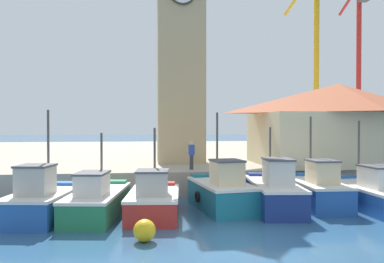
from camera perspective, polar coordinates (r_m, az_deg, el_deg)
ground_plane at (r=12.69m, az=7.47°, el=-16.74°), size 300.00×300.00×0.00m
quay_wharf at (r=40.28m, az=-2.50°, el=-3.64°), size 120.00×40.00×1.34m
fishing_boat_far_left at (r=16.71m, az=-21.80°, el=-9.77°), size 2.65×4.37×4.52m
fishing_boat_left_outer at (r=16.60m, az=-14.21°, el=-10.12°), size 2.55×5.22×3.53m
fishing_boat_left_inner at (r=16.18m, az=-5.86°, el=-10.36°), size 2.46×4.42×3.75m
fishing_boat_mid_left at (r=17.45m, az=4.51°, el=-9.14°), size 2.72×4.69×4.47m
fishing_boat_center at (r=17.79m, az=12.32°, el=-8.94°), size 2.41×5.36×3.77m
fishing_boat_mid_right at (r=18.97m, az=18.31°, el=-8.45°), size 2.08×4.57×4.30m
fishing_boat_right_inner at (r=19.56m, az=25.20°, el=-8.45°), size 2.25×5.33×4.09m
clock_tower at (r=26.61m, az=-1.80°, el=13.97°), size 3.65×3.65×17.77m
warehouse_right at (r=26.31m, az=21.42°, el=1.22°), size 10.88×7.18×5.26m
port_crane_near at (r=40.75m, az=18.29°, el=7.61°), size 2.00×8.96×18.82m
port_crane_far at (r=48.23m, az=24.01°, el=7.07°), size 2.00×7.72×20.04m
mooring_buoy at (r=12.88m, az=-7.25°, el=-14.74°), size 0.75×0.75×0.75m
dock_worker_near_tower at (r=21.42m, az=-0.08°, el=-3.56°), size 0.34×0.22×1.62m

